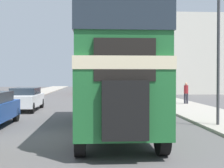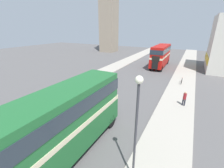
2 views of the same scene
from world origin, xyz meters
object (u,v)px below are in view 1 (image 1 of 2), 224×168
double_decker_bus (112,62)px  car_parked_far (25,99)px  bicycle_on_pavement (156,94)px  street_lamp (218,31)px  pedestrian_walking (186,92)px  bus_distant (101,73)px

double_decker_bus → car_parked_far: bearing=123.2°
car_parked_far → bicycle_on_pavement: 14.55m
street_lamp → pedestrian_walking: bearing=80.1°
car_parked_far → street_lamp: bearing=-37.8°
car_parked_far → street_lamp: (9.37, -7.26, 3.21)m
street_lamp → bus_distant: bearing=98.7°
pedestrian_walking → bicycle_on_pavement: pedestrian_walking is taller
double_decker_bus → bicycle_on_pavement: bearing=73.2°
double_decker_bus → street_lamp: (4.39, 0.36, 1.30)m
pedestrian_walking → bicycle_on_pavement: 7.30m
pedestrian_walking → bicycle_on_pavement: (-0.78, 7.24, -0.53)m
bus_distant → street_lamp: (4.06, -26.58, 1.33)m
double_decker_bus → street_lamp: street_lamp is taller
bus_distant → pedestrian_walking: bus_distant is taller
double_decker_bus → street_lamp: bearing=4.6°
pedestrian_walking → street_lamp: street_lamp is taller
pedestrian_walking → bicycle_on_pavement: size_ratio=0.89×
pedestrian_walking → car_parked_far: bearing=-165.1°
car_parked_far → pedestrian_walking: size_ratio=2.71×
bus_distant → bicycle_on_pavement: size_ratio=5.29×
bicycle_on_pavement → car_parked_far: bearing=-135.4°
bicycle_on_pavement → street_lamp: street_lamp is taller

